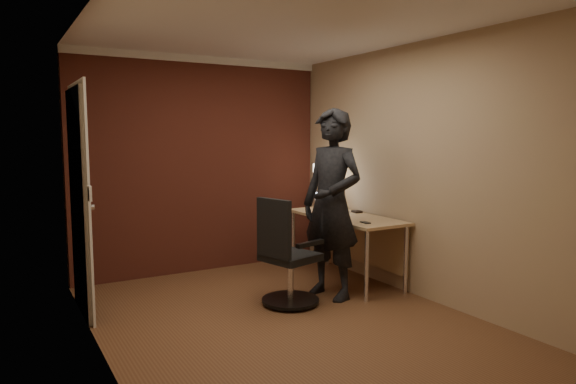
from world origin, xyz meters
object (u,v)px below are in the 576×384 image
object	(u,v)px
mouse	(340,217)
wallet	(357,212)
desk_lamp	(326,174)
laptop	(330,206)
office_chair	(286,260)
desk	(350,226)
phone	(365,222)
person	(332,204)

from	to	relation	value
mouse	wallet	xyz separation A→B (m)	(0.40, 0.23, -0.01)
mouse	wallet	bearing A→B (deg)	5.31
desk_lamp	mouse	size ratio (longest dim) A/B	5.35
laptop	mouse	distance (m)	0.50
mouse	wallet	size ratio (longest dim) A/B	0.91
desk_lamp	office_chair	size ratio (longest dim) A/B	0.53
laptop	mouse	bearing A→B (deg)	-112.53
desk	office_chair	world-z (taller)	office_chair
desk	laptop	bearing A→B (deg)	100.17
laptop	phone	size ratio (longest dim) A/B	3.12
person	wallet	bearing A→B (deg)	110.45
wallet	office_chair	world-z (taller)	office_chair
desk_lamp	office_chair	world-z (taller)	desk_lamp
desk	wallet	distance (m)	0.23
laptop	mouse	size ratio (longest dim) A/B	3.59
laptop	desk_lamp	bearing A→B (deg)	70.35
desk_lamp	wallet	size ratio (longest dim) A/B	4.86
wallet	person	xyz separation A→B (m)	(-0.68, -0.48, 0.19)
desk	office_chair	bearing A→B (deg)	-159.07
desk_lamp	phone	world-z (taller)	desk_lamp
laptop	person	world-z (taller)	person
desk_lamp	office_chair	bearing A→B (deg)	-139.77
laptop	person	size ratio (longest dim) A/B	0.19
phone	wallet	bearing A→B (deg)	65.28
desk_lamp	office_chair	distance (m)	1.56
desk_lamp	phone	size ratio (longest dim) A/B	4.65
mouse	desk	bearing A→B (deg)	4.69
phone	person	world-z (taller)	person
phone	desk_lamp	bearing A→B (deg)	84.61
laptop	wallet	xyz separation A→B (m)	(0.22, -0.22, -0.05)
desk	person	distance (m)	0.73
desk	mouse	distance (m)	0.32
phone	office_chair	distance (m)	0.91
desk_lamp	person	bearing A→B (deg)	-120.98
desk_lamp	mouse	bearing A→B (deg)	-111.74
wallet	person	size ratio (longest dim) A/B	0.06
office_chair	person	world-z (taller)	person
wallet	phone	bearing A→B (deg)	-120.69
desk_lamp	phone	distance (m)	1.09
desk	person	xyz separation A→B (m)	(-0.52, -0.39, 0.33)
office_chair	laptop	bearing A→B (deg)	35.89
mouse	phone	xyz separation A→B (m)	(0.05, -0.36, -0.01)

